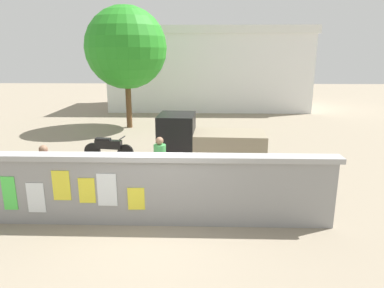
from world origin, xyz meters
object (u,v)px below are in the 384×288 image
at_px(motorcycle, 108,147).
at_px(person_bystander, 160,159).
at_px(auto_rickshaw_truck, 206,142).
at_px(bicycle_near, 281,191).
at_px(person_walking, 45,169).
at_px(tree_roadside, 126,48).

bearing_deg(motorcycle, person_bystander, -52.90).
distance_m(auto_rickshaw_truck, bicycle_near, 3.61).
height_order(person_walking, tree_roadside, tree_roadside).
relative_size(person_walking, tree_roadside, 0.26).
xyz_separation_m(auto_rickshaw_truck, person_walking, (-4.11, -3.24, 0.09)).
bearing_deg(bicycle_near, person_walking, -177.60).
height_order(auto_rickshaw_truck, tree_roadside, tree_roadside).
distance_m(auto_rickshaw_truck, person_walking, 5.24).
relative_size(auto_rickshaw_truck, tree_roadside, 0.59).
relative_size(motorcycle, tree_roadside, 0.31).
height_order(bicycle_near, person_bystander, person_bystander).
relative_size(motorcycle, person_bystander, 1.17).
distance_m(bicycle_near, person_bystander, 3.38).
bearing_deg(motorcycle, auto_rickshaw_truck, -12.42).
bearing_deg(bicycle_near, person_bystander, 167.85).
xyz_separation_m(motorcycle, person_walking, (-0.49, -4.04, 0.52)).
distance_m(bicycle_near, person_walking, 6.10).
bearing_deg(bicycle_near, motorcycle, 145.86).
relative_size(motorcycle, bicycle_near, 1.11).
xyz_separation_m(person_bystander, tree_roadside, (-2.70, 8.84, 3.11)).
bearing_deg(person_bystander, bicycle_near, -12.15).
bearing_deg(person_walking, motorcycle, 83.13).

